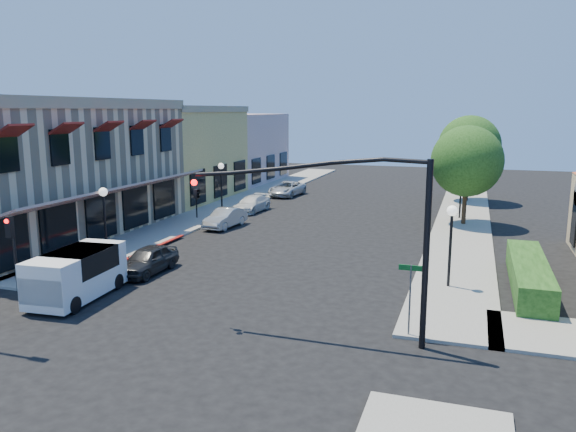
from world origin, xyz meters
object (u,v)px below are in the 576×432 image
(parked_car_d, at_px, (287,189))
(street_tree_b, at_px, (469,146))
(lamppost_right_far, at_px, (462,180))
(lamppost_right_near, at_px, (451,225))
(parked_car_a, at_px, (148,260))
(parked_car_b, at_px, (225,218))
(white_van, at_px, (76,272))
(signal_mast_arm, at_px, (358,218))
(street_name_sign, at_px, (410,289))
(secondary_signal, at_px, (12,241))
(lamppost_left_far, at_px, (221,174))
(parked_car_c, at_px, (252,204))
(lamppost_left_near, at_px, (104,204))
(street_tree_a, at_px, (467,161))

(parked_car_d, bearing_deg, street_tree_b, 10.99)
(street_tree_b, relative_size, lamppost_right_far, 1.97)
(lamppost_right_near, bearing_deg, parked_car_a, -171.45)
(lamppost_right_near, distance_m, parked_car_b, 16.69)
(white_van, bearing_deg, parked_car_d, 91.41)
(street_tree_b, distance_m, lamppost_right_far, 8.21)
(signal_mast_arm, xyz_separation_m, parked_car_d, (-12.06, 29.03, -3.46))
(street_name_sign, height_order, lamppost_right_near, lamppost_right_near)
(lamppost_right_near, bearing_deg, secondary_signal, -158.22)
(street_name_sign, bearing_deg, secondary_signal, -177.07)
(street_name_sign, distance_m, lamppost_right_far, 21.85)
(lamppost_left_far, xyz_separation_m, parked_car_c, (2.30, 0.27, -2.16))
(lamppost_left_near, distance_m, parked_car_b, 9.20)
(street_name_sign, height_order, parked_car_a, street_name_sign)
(parked_car_a, distance_m, parked_car_c, 16.33)
(lamppost_right_far, bearing_deg, street_tree_a, -81.47)
(lamppost_left_far, relative_size, lamppost_right_near, 1.00)
(lamppost_right_near, xyz_separation_m, white_van, (-14.00, -6.05, -1.61))
(lamppost_left_far, height_order, parked_car_c, lamppost_left_far)
(parked_car_a, xyz_separation_m, parked_car_d, (-1.40, 24.53, 0.00))
(signal_mast_arm, bearing_deg, parked_car_c, 120.13)
(lamppost_left_near, distance_m, parked_car_a, 4.70)
(parked_car_b, distance_m, parked_car_d, 14.03)
(parked_car_a, distance_m, parked_car_d, 24.57)
(white_van, height_order, parked_car_b, white_van)
(parked_car_b, height_order, parked_car_c, parked_car_b)
(street_tree_b, distance_m, secondary_signal, 34.97)
(secondary_signal, relative_size, lamppost_right_far, 0.93)
(street_tree_b, height_order, signal_mast_arm, street_tree_b)
(signal_mast_arm, distance_m, lamppost_left_far, 25.07)
(parked_car_c, bearing_deg, street_tree_a, 3.81)
(signal_mast_arm, xyz_separation_m, secondary_signal, (-13.86, -0.09, -1.77))
(street_tree_a, height_order, signal_mast_arm, street_tree_a)
(parked_car_c, bearing_deg, lamppost_right_far, 11.55)
(parked_car_c, height_order, parked_car_d, parked_car_d)
(street_tree_b, bearing_deg, secondary_signal, -118.77)
(secondary_signal, bearing_deg, street_name_sign, 2.93)
(parked_car_b, bearing_deg, street_name_sign, -41.34)
(lamppost_right_near, xyz_separation_m, lamppost_right_far, (0.00, 16.00, 0.00))
(signal_mast_arm, xyz_separation_m, street_name_sign, (1.64, 0.70, -2.39))
(street_tree_a, bearing_deg, signal_mast_arm, -98.17)
(parked_car_b, xyz_separation_m, parked_car_d, (-0.49, 14.02, 0.02))
(street_tree_b, height_order, parked_car_d, street_tree_b)
(signal_mast_arm, distance_m, secondary_signal, 13.97)
(street_tree_a, xyz_separation_m, parked_car_d, (-15.00, 8.53, -3.56))
(street_tree_b, xyz_separation_m, parked_car_b, (-14.51, -15.49, -3.94))
(lamppost_right_far, height_order, parked_car_a, lamppost_right_far)
(secondary_signal, distance_m, parked_car_d, 29.22)
(street_tree_a, xyz_separation_m, lamppost_left_near, (-17.30, -14.00, -1.46))
(street_tree_a, relative_size, lamppost_left_near, 1.82)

